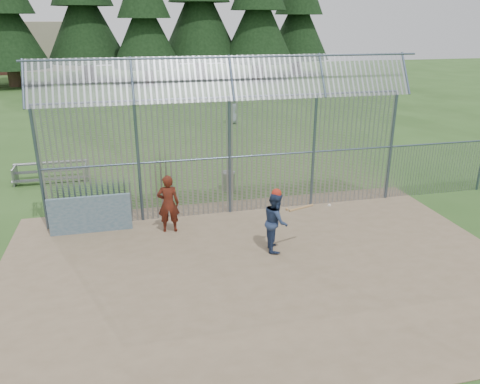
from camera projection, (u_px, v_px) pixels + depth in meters
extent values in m
plane|color=#2D511E|center=(256.00, 259.00, 13.18)|extent=(120.00, 120.00, 0.00)
cube|color=#756047|center=(261.00, 267.00, 12.72)|extent=(14.00, 10.00, 0.02)
cube|color=#38566B|center=(90.00, 214.00, 14.61)|extent=(2.50, 0.12, 1.20)
imported|color=navy|center=(276.00, 221.00, 13.44)|extent=(0.79, 0.94, 1.75)
imported|color=maroon|center=(168.00, 204.00, 14.57)|extent=(0.73, 0.52, 1.87)
imported|color=gray|center=(233.00, 110.00, 29.90)|extent=(0.96, 0.73, 1.74)
sphere|color=#B22617|center=(277.00, 193.00, 13.14)|extent=(0.28, 0.28, 0.28)
cylinder|color=#AA7F4C|center=(301.00, 208.00, 13.31)|extent=(0.83, 0.33, 0.07)
sphere|color=#AA7F4C|center=(287.00, 209.00, 13.21)|extent=(0.09, 0.09, 0.09)
sphere|color=white|center=(329.00, 205.00, 13.60)|extent=(0.09, 0.09, 0.09)
cylinder|color=gray|center=(228.00, 182.00, 18.38)|extent=(0.52, 0.52, 0.70)
cylinder|color=#9EA0A5|center=(228.00, 173.00, 18.25)|extent=(0.56, 0.56, 0.05)
sphere|color=#9EA0A5|center=(228.00, 171.00, 18.23)|extent=(0.10, 0.10, 0.10)
cube|color=gray|center=(51.00, 179.00, 19.11)|extent=(3.00, 0.25, 0.05)
cube|color=slate|center=(51.00, 171.00, 19.34)|extent=(3.00, 0.25, 0.05)
cube|color=slate|center=(52.00, 163.00, 19.58)|extent=(3.00, 0.25, 0.05)
cube|color=slate|center=(15.00, 176.00, 19.08)|extent=(0.06, 0.90, 0.70)
cube|color=gray|center=(87.00, 171.00, 19.68)|extent=(0.06, 0.90, 0.70)
cylinder|color=#47566B|center=(39.00, 170.00, 14.38)|extent=(0.10, 0.10, 4.00)
cylinder|color=#47566B|center=(139.00, 163.00, 15.03)|extent=(0.10, 0.10, 4.00)
cylinder|color=#47566B|center=(230.00, 157.00, 15.67)|extent=(0.10, 0.10, 4.00)
cylinder|color=#47566B|center=(314.00, 152.00, 16.32)|extent=(0.10, 0.10, 4.00)
cylinder|color=#47566B|center=(391.00, 147.00, 16.97)|extent=(0.10, 0.10, 4.00)
cylinder|color=#47566B|center=(229.00, 97.00, 14.98)|extent=(12.00, 0.07, 0.07)
cylinder|color=#47566B|center=(230.00, 157.00, 15.67)|extent=(12.00, 0.06, 0.06)
cube|color=gray|center=(230.00, 157.00, 15.67)|extent=(12.00, 0.02, 4.00)
cube|color=gray|center=(232.00, 78.00, 14.41)|extent=(12.00, 0.77, 1.31)
cylinder|color=#47566B|center=(388.00, 173.00, 17.32)|extent=(0.08, 0.08, 2.00)
cylinder|color=#332319|center=(13.00, 71.00, 46.10)|extent=(1.19, 1.19, 3.06)
cylinder|color=#332319|center=(89.00, 65.00, 50.29)|extent=(1.33, 1.33, 3.42)
cylinder|color=#332319|center=(148.00, 70.00, 48.03)|extent=(1.12, 1.12, 2.88)
cylinder|color=#332319|center=(201.00, 62.00, 51.94)|extent=(1.40, 1.40, 3.60)
cylinder|color=#332319|center=(258.00, 64.00, 51.47)|extent=(1.26, 1.26, 3.24)
cylinder|color=#332319|center=(297.00, 61.00, 56.45)|extent=(1.19, 1.19, 3.06)
cube|color=#B2A58C|center=(56.00, 45.00, 62.44)|extent=(8.00, 7.00, 6.00)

